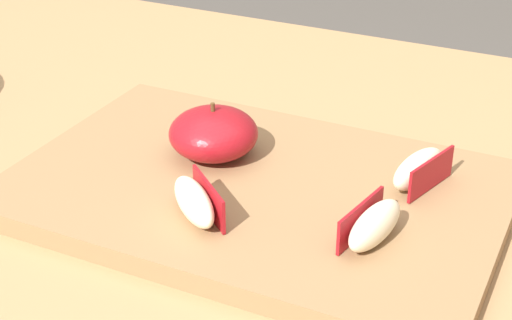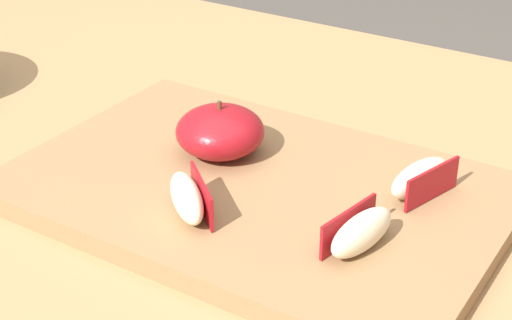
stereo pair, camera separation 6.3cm
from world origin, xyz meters
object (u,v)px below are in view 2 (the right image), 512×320
at_px(cutting_board, 256,191).
at_px(apple_wedge_front, 361,232).
at_px(apple_half_skin_up, 215,130).
at_px(apple_wedge_left, 188,198).
at_px(apple_wedge_right, 421,178).

relative_size(cutting_board, apple_wedge_front, 5.82).
bearing_deg(cutting_board, apple_half_skin_up, 155.79).
bearing_deg(apple_wedge_left, apple_half_skin_up, 113.23).
distance_m(cutting_board, apple_wedge_right, 0.13).
relative_size(cutting_board, apple_wedge_left, 6.21).
distance_m(apple_half_skin_up, apple_wedge_front, 0.18).
distance_m(apple_half_skin_up, apple_wedge_right, 0.18).
relative_size(apple_half_skin_up, apple_wedge_front, 1.13).
height_order(apple_half_skin_up, apple_wedge_front, apple_half_skin_up).
relative_size(apple_wedge_left, apple_wedge_right, 0.93).
xyz_separation_m(cutting_board, apple_wedge_left, (-0.02, -0.07, 0.02)).
xyz_separation_m(apple_half_skin_up, apple_wedge_left, (0.04, -0.09, -0.01)).
bearing_deg(cutting_board, apple_wedge_front, -19.83).
xyz_separation_m(apple_wedge_left, apple_wedge_right, (0.14, 0.12, 0.00)).
height_order(apple_wedge_left, apple_wedge_front, same).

